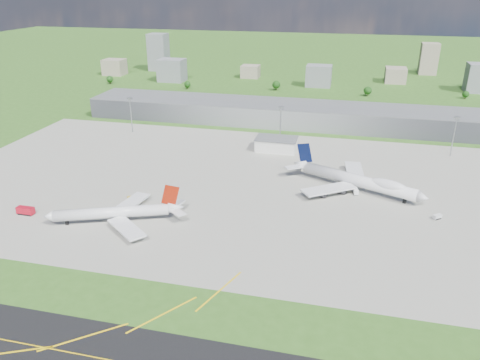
% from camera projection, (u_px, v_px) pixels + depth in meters
% --- Properties ---
extents(ground, '(1400.00, 1400.00, 0.00)m').
position_uv_depth(ground, '(274.00, 128.00, 355.75)').
color(ground, '#315B1C').
rests_on(ground, ground).
extents(apron, '(360.00, 190.00, 0.08)m').
position_uv_depth(apron, '(258.00, 186.00, 255.30)').
color(apron, gray).
rests_on(apron, ground).
extents(terminal, '(300.00, 42.00, 15.00)m').
position_uv_depth(terminal, '(277.00, 113.00, 366.20)').
color(terminal, gray).
rests_on(terminal, ground).
extents(ops_building, '(26.00, 16.00, 8.00)m').
position_uv_depth(ops_building, '(276.00, 145.00, 307.35)').
color(ops_building, silver).
rests_on(ops_building, ground).
extents(mast_west, '(3.50, 2.00, 25.90)m').
position_uv_depth(mast_west, '(131.00, 109.00, 338.97)').
color(mast_west, gray).
rests_on(mast_west, ground).
extents(mast_center, '(3.50, 2.00, 25.90)m').
position_uv_depth(mast_center, '(281.00, 118.00, 315.35)').
color(mast_center, gray).
rests_on(mast_center, ground).
extents(mast_east, '(3.50, 2.00, 25.90)m').
position_uv_depth(mast_east, '(455.00, 130.00, 291.73)').
color(mast_east, gray).
rests_on(mast_east, ground).
extents(airliner_red_twin, '(60.87, 46.09, 17.42)m').
position_uv_depth(airliner_red_twin, '(117.00, 213.00, 215.95)').
color(airliner_red_twin, silver).
rests_on(airliner_red_twin, ground).
extents(airliner_blue_quad, '(72.51, 55.01, 20.09)m').
position_uv_depth(airliner_blue_quad, '(358.00, 181.00, 248.02)').
color(airliner_blue_quad, silver).
rests_on(airliner_blue_quad, ground).
extents(fire_truck, '(8.46, 3.39, 3.72)m').
position_uv_depth(fire_truck, '(26.00, 211.00, 223.86)').
color(fire_truck, '#AD0C1D').
rests_on(fire_truck, ground).
extents(tug_yellow, '(4.31, 4.02, 1.86)m').
position_uv_depth(tug_yellow, '(131.00, 198.00, 238.82)').
color(tug_yellow, gold).
rests_on(tug_yellow, ground).
extents(van_white_near, '(3.45, 5.79, 2.73)m').
position_uv_depth(van_white_near, '(355.00, 191.00, 245.57)').
color(van_white_near, white).
rests_on(van_white_near, ground).
extents(van_white_far, '(4.55, 4.16, 2.23)m').
position_uv_depth(van_white_far, '(437.00, 217.00, 219.72)').
color(van_white_far, silver).
rests_on(van_white_far, ground).
extents(bldg_far_w, '(24.00, 20.00, 18.00)m').
position_uv_depth(bldg_far_w, '(114.00, 67.00, 551.34)').
color(bldg_far_w, gray).
rests_on(bldg_far_w, ground).
extents(bldg_w, '(28.00, 22.00, 24.00)m').
position_uv_depth(bldg_w, '(172.00, 70.00, 515.11)').
color(bldg_w, slate).
rests_on(bldg_w, ground).
extents(bldg_cw, '(20.00, 18.00, 14.00)m').
position_uv_depth(bldg_cw, '(250.00, 71.00, 535.65)').
color(bldg_cw, gray).
rests_on(bldg_cw, ground).
extents(bldg_c, '(26.00, 20.00, 22.00)m').
position_uv_depth(bldg_c, '(319.00, 76.00, 490.09)').
color(bldg_c, slate).
rests_on(bldg_c, ground).
extents(bldg_ce, '(22.00, 24.00, 16.00)m').
position_uv_depth(bldg_ce, '(395.00, 75.00, 509.84)').
color(bldg_ce, gray).
rests_on(bldg_ce, ground).
extents(bldg_tall_w, '(22.00, 20.00, 44.00)m').
position_uv_depth(bldg_tall_w, '(159.00, 52.00, 573.37)').
color(bldg_tall_w, slate).
rests_on(bldg_tall_w, ground).
extents(bldg_tall_e, '(20.00, 18.00, 36.00)m').
position_uv_depth(bldg_tall_e, '(429.00, 59.00, 550.93)').
color(bldg_tall_e, gray).
rests_on(bldg_tall_e, ground).
extents(tree_far_w, '(7.20, 7.20, 8.80)m').
position_uv_depth(tree_far_w, '(110.00, 79.00, 503.88)').
color(tree_far_w, '#382314').
rests_on(tree_far_w, ground).
extents(tree_w, '(6.75, 6.75, 8.25)m').
position_uv_depth(tree_w, '(187.00, 84.00, 480.21)').
color(tree_w, '#382314').
rests_on(tree_w, ground).
extents(tree_c, '(8.10, 8.10, 9.90)m').
position_uv_depth(tree_c, '(276.00, 85.00, 473.91)').
color(tree_c, '#382314').
rests_on(tree_c, ground).
extents(tree_e, '(7.65, 7.65, 9.35)m').
position_uv_depth(tree_e, '(368.00, 91.00, 450.25)').
color(tree_e, '#382314').
rests_on(tree_e, ground).
extents(tree_far_e, '(6.30, 6.30, 7.70)m').
position_uv_depth(tree_far_e, '(466.00, 94.00, 440.25)').
color(tree_far_e, '#382314').
rests_on(tree_far_e, ground).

